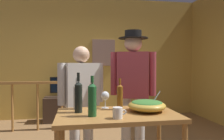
# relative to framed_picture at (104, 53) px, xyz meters

# --- Properties ---
(back_wall) EXTENTS (5.41, 0.10, 2.89)m
(back_wall) POSITION_rel_framed_picture_xyz_m (-0.32, 0.06, -0.12)
(back_wall) COLOR gold
(back_wall) RESTS_ON ground_plane
(framed_picture) EXTENTS (0.55, 0.03, 0.64)m
(framed_picture) POSITION_rel_framed_picture_xyz_m (0.00, 0.00, 0.00)
(framed_picture) COLOR gray
(stair_railing) EXTENTS (2.38, 0.10, 1.00)m
(stair_railing) POSITION_rel_framed_picture_xyz_m (-1.23, -0.88, -0.96)
(stair_railing) COLOR #9E6B33
(stair_railing) RESTS_ON ground_plane
(tv_console) EXTENTS (0.90, 0.40, 0.54)m
(tv_console) POSITION_rel_framed_picture_xyz_m (-0.92, -0.29, -1.29)
(tv_console) COLOR #38281E
(tv_console) RESTS_ON ground_plane
(flat_screen_tv) EXTENTS (0.62, 0.12, 0.45)m
(flat_screen_tv) POSITION_rel_framed_picture_xyz_m (-0.92, -0.32, -0.75)
(flat_screen_tv) COLOR black
(flat_screen_tv) RESTS_ON tv_console
(serving_table) EXTENTS (1.18, 0.68, 0.80)m
(serving_table) POSITION_rel_framed_picture_xyz_m (-0.26, -3.11, -0.86)
(serving_table) COLOR #9E6B33
(serving_table) RESTS_ON ground_plane
(salad_bowl) EXTENTS (0.39, 0.39, 0.21)m
(salad_bowl) POSITION_rel_framed_picture_xyz_m (0.05, -3.07, -0.70)
(salad_bowl) COLOR gold
(salad_bowl) RESTS_ON serving_table
(wine_glass) EXTENTS (0.09, 0.09, 0.18)m
(wine_glass) POSITION_rel_framed_picture_xyz_m (-0.35, -2.85, -0.63)
(wine_glass) COLOR silver
(wine_glass) RESTS_ON serving_table
(wine_bottle_clear) EXTENTS (0.08, 0.08, 0.34)m
(wine_bottle_clear) POSITION_rel_framed_picture_xyz_m (-0.66, -2.84, -0.62)
(wine_bottle_clear) COLOR silver
(wine_bottle_clear) RESTS_ON serving_table
(wine_bottle_green) EXTENTS (0.08, 0.08, 0.37)m
(wine_bottle_green) POSITION_rel_framed_picture_xyz_m (-0.52, -3.19, -0.60)
(wine_bottle_green) COLOR #1E5628
(wine_bottle_green) RESTS_ON serving_table
(wine_bottle_amber) EXTENTS (0.06, 0.06, 0.33)m
(wine_bottle_amber) POSITION_rel_framed_picture_xyz_m (-0.21, -2.95, -0.62)
(wine_bottle_amber) COLOR brown
(wine_bottle_amber) RESTS_ON serving_table
(wine_bottle_dark) EXTENTS (0.08, 0.08, 0.40)m
(wine_bottle_dark) POSITION_rel_framed_picture_xyz_m (-0.64, -3.01, -0.60)
(wine_bottle_dark) COLOR black
(wine_bottle_dark) RESTS_ON serving_table
(mug_white) EXTENTS (0.12, 0.09, 0.10)m
(mug_white) POSITION_rel_framed_picture_xyz_m (-0.30, -3.31, -0.71)
(mug_white) COLOR white
(mug_white) RESTS_ON serving_table
(person_standing_left) EXTENTS (0.58, 0.33, 1.51)m
(person_standing_left) POSITION_rel_framed_picture_xyz_m (-0.60, -2.44, -0.68)
(person_standing_left) COLOR beige
(person_standing_left) RESTS_ON ground_plane
(person_standing_right) EXTENTS (0.57, 0.39, 1.72)m
(person_standing_right) POSITION_rel_framed_picture_xyz_m (0.07, -2.44, -0.53)
(person_standing_right) COLOR beige
(person_standing_right) RESTS_ON ground_plane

